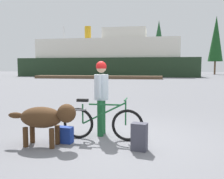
# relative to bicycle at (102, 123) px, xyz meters

# --- Properties ---
(ground_plane) EXTENTS (160.00, 160.00, 0.00)m
(ground_plane) POSITION_rel_bicycle_xyz_m (0.39, 0.06, -0.37)
(ground_plane) COLOR slate
(bicycle) EXTENTS (1.73, 0.44, 0.89)m
(bicycle) POSITION_rel_bicycle_xyz_m (0.00, 0.00, 0.00)
(bicycle) COLOR black
(bicycle) RESTS_ON ground_plane
(person_cyclist) EXTENTS (0.32, 0.53, 1.67)m
(person_cyclist) POSITION_rel_bicycle_xyz_m (-0.09, 0.37, 0.63)
(person_cyclist) COLOR #19592D
(person_cyclist) RESTS_ON ground_plane
(dog) EXTENTS (1.40, 0.48, 0.84)m
(dog) POSITION_rel_bicycle_xyz_m (-0.98, -0.57, 0.19)
(dog) COLOR #472D19
(dog) RESTS_ON ground_plane
(backpack) EXTENTS (0.31, 0.25, 0.51)m
(backpack) POSITION_rel_bicycle_xyz_m (0.83, -0.53, -0.11)
(backpack) COLOR #3F3F4C
(backpack) RESTS_ON ground_plane
(handbag_pannier) EXTENTS (0.33, 0.21, 0.33)m
(handbag_pannier) POSITION_rel_bicycle_xyz_m (-0.69, -0.33, -0.20)
(handbag_pannier) COLOR navy
(handbag_pannier) RESTS_ON ground_plane
(dock_pier) EXTENTS (17.53, 2.02, 0.40)m
(dock_pier) POSITION_rel_bicycle_xyz_m (-6.69, 27.60, -0.17)
(dock_pier) COLOR brown
(dock_pier) RESTS_ON ground_plane
(ferry_boat) EXTENTS (29.88, 7.71, 8.69)m
(ferry_boat) POSITION_rel_bicycle_xyz_m (-6.92, 37.06, 2.69)
(ferry_boat) COLOR #1E331E
(ferry_boat) RESTS_ON ground_plane
(sailboat_moored) EXTENTS (6.38, 1.79, 9.42)m
(sailboat_moored) POSITION_rel_bicycle_xyz_m (-16.24, 40.09, 0.16)
(sailboat_moored) COLOR silver
(sailboat_moored) RESTS_ON ground_plane
(pine_tree_far_left) EXTENTS (3.22, 3.22, 8.72)m
(pine_tree_far_left) POSITION_rel_bicycle_xyz_m (-16.41, 53.94, 5.31)
(pine_tree_far_left) COLOR #4C331E
(pine_tree_far_left) RESTS_ON ground_plane
(pine_tree_center) EXTENTS (3.53, 3.53, 12.34)m
(pine_tree_center) POSITION_rel_bicycle_xyz_m (1.83, 53.28, 7.01)
(pine_tree_center) COLOR #4C331E
(pine_tree_center) RESTS_ON ground_plane
(pine_tree_far_right) EXTENTS (3.07, 3.07, 12.50)m
(pine_tree_far_right) POSITION_rel_bicycle_xyz_m (13.87, 51.02, 7.28)
(pine_tree_far_right) COLOR #4C331E
(pine_tree_far_right) RESTS_ON ground_plane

